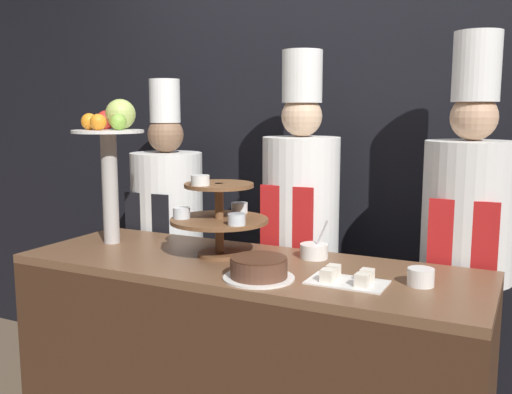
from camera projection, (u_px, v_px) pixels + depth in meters
wall_back at (324, 137)px, 2.99m from camera, size 10.00×0.06×2.80m
buffet_counter at (245, 375)px, 2.33m from camera, size 1.86×0.63×0.94m
tiered_stand at (219, 213)px, 2.33m from camera, size 0.40×0.40×0.34m
fruit_pedestal at (112, 142)px, 2.55m from camera, size 0.32×0.32×0.65m
cake_round at (259, 269)px, 2.03m from camera, size 0.26×0.26×0.08m
cup_white at (421, 277)px, 1.96m from camera, size 0.09×0.09×0.06m
cake_square_tray at (347, 278)px, 1.99m from camera, size 0.27×0.16×0.05m
serving_bowl_far at (314, 251)px, 2.32m from camera, size 0.12×0.11×0.16m
chef_left at (168, 228)px, 3.06m from camera, size 0.38×0.38×1.70m
chef_center_left at (300, 226)px, 2.71m from camera, size 0.36×0.36×1.81m
chef_center_right at (467, 241)px, 2.38m from camera, size 0.38×0.38×1.85m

